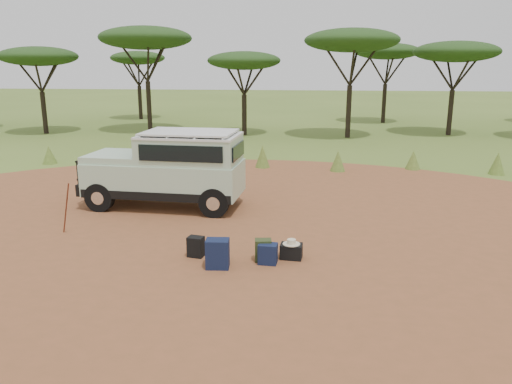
# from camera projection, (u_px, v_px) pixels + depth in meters

# --- Properties ---
(ground) EXTENTS (140.00, 140.00, 0.00)m
(ground) POSITION_uv_depth(u_px,v_px,m) (226.00, 242.00, 11.81)
(ground) COLOR #4E6825
(ground) RESTS_ON ground
(dirt_clearing) EXTENTS (23.00, 23.00, 0.01)m
(dirt_clearing) POSITION_uv_depth(u_px,v_px,m) (226.00, 242.00, 11.81)
(dirt_clearing) COLOR brown
(dirt_clearing) RESTS_ON ground
(grass_fringe) EXTENTS (36.60, 1.60, 0.90)m
(grass_fringe) POSITION_uv_depth(u_px,v_px,m) (265.00, 158.00, 20.04)
(grass_fringe) COLOR #4E6825
(grass_fringe) RESTS_ON ground
(acacia_treeline) EXTENTS (46.70, 13.20, 6.26)m
(acacia_treeline) POSITION_uv_depth(u_px,v_px,m) (294.00, 50.00, 29.57)
(acacia_treeline) COLOR black
(acacia_treeline) RESTS_ON ground
(safari_vehicle) EXTENTS (4.74, 2.12, 2.24)m
(safari_vehicle) POSITION_uv_depth(u_px,v_px,m) (170.00, 171.00, 14.46)
(safari_vehicle) COLOR #A6C1A5
(safari_vehicle) RESTS_ON ground
(walking_staff) EXTENTS (0.41, 0.27, 1.34)m
(walking_staff) POSITION_uv_depth(u_px,v_px,m) (66.00, 208.00, 12.17)
(walking_staff) COLOR maroon
(walking_staff) RESTS_ON ground
(backpack_black) EXTENTS (0.38, 0.31, 0.46)m
(backpack_black) POSITION_uv_depth(u_px,v_px,m) (196.00, 247.00, 10.84)
(backpack_black) COLOR black
(backpack_black) RESTS_ON ground
(backpack_navy) EXTENTS (0.49, 0.37, 0.62)m
(backpack_navy) POSITION_uv_depth(u_px,v_px,m) (218.00, 254.00, 10.23)
(backpack_navy) COLOR #131A3E
(backpack_navy) RESTS_ON ground
(backpack_olive) EXTENTS (0.37, 0.29, 0.48)m
(backpack_olive) POSITION_uv_depth(u_px,v_px,m) (263.00, 250.00, 10.61)
(backpack_olive) COLOR #323E1C
(backpack_olive) RESTS_ON ground
(duffel_navy) EXTENTS (0.41, 0.32, 0.44)m
(duffel_navy) POSITION_uv_depth(u_px,v_px,m) (268.00, 254.00, 10.47)
(duffel_navy) COLOR #131A3E
(duffel_navy) RESTS_ON ground
(hard_case) EXTENTS (0.49, 0.37, 0.33)m
(hard_case) POSITION_uv_depth(u_px,v_px,m) (291.00, 251.00, 10.76)
(hard_case) COLOR black
(hard_case) RESTS_ON ground
(stuff_sack) EXTENTS (0.41, 0.41, 0.34)m
(stuff_sack) POSITION_uv_depth(u_px,v_px,m) (219.00, 256.00, 10.50)
(stuff_sack) COLOR black
(stuff_sack) RESTS_ON ground
(safari_hat) EXTENTS (0.37, 0.37, 0.11)m
(safari_hat) POSITION_uv_depth(u_px,v_px,m) (291.00, 242.00, 10.70)
(safari_hat) COLOR beige
(safari_hat) RESTS_ON hard_case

